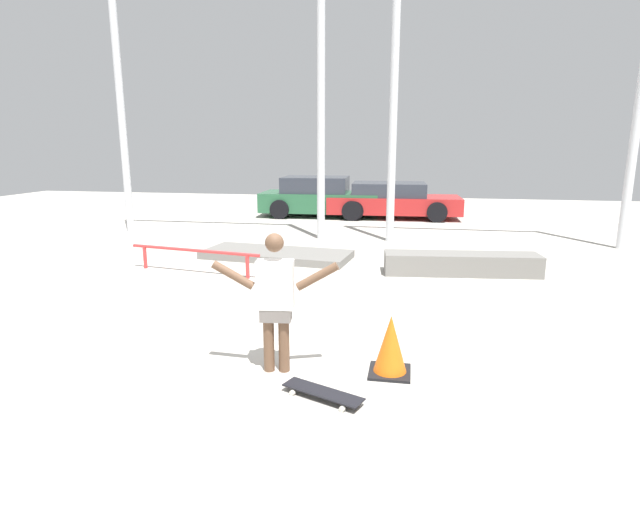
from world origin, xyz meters
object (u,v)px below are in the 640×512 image
(manual_pad, at_px, (277,255))
(parked_car_green, at_px, (319,197))
(grind_box, at_px, (461,264))
(parked_car_red, at_px, (392,200))
(traffic_cone, at_px, (391,345))
(skateboard, at_px, (323,392))
(grind_rail, at_px, (194,254))
(skateboarder, at_px, (275,297))

(manual_pad, height_order, parked_car_green, parked_car_green)
(grind_box, xyz_separation_m, parked_car_red, (-1.60, 7.44, 0.38))
(parked_car_red, xyz_separation_m, traffic_cone, (0.46, -11.96, -0.26))
(skateboard, relative_size, grind_rail, 0.31)
(parked_car_green, height_order, traffic_cone, parked_car_green)
(parked_car_green, bearing_deg, parked_car_red, -0.67)
(grind_box, bearing_deg, skateboard, -108.80)
(manual_pad, bearing_deg, parked_car_green, 92.49)
(skateboard, relative_size, parked_car_red, 0.19)
(grind_rail, xyz_separation_m, parked_car_green, (0.92, 8.22, 0.27))
(grind_rail, height_order, parked_car_red, parked_car_red)
(parked_car_red, bearing_deg, grind_box, -80.58)
(skateboarder, height_order, skateboard, skateboarder)
(manual_pad, height_order, traffic_cone, traffic_cone)
(grind_rail, xyz_separation_m, parked_car_red, (3.43, 8.28, 0.21))
(skateboarder, bearing_deg, grind_box, 56.22)
(grind_box, bearing_deg, skateboarder, -116.88)
(grind_box, bearing_deg, manual_pad, 169.45)
(grind_rail, bearing_deg, skateboard, -53.08)
(parked_car_green, relative_size, parked_car_red, 0.91)
(manual_pad, xyz_separation_m, parked_car_green, (-0.29, 6.68, 0.57))
(grind_rail, relative_size, parked_car_red, 0.62)
(skateboarder, height_order, grind_rail, skateboarder)
(grind_box, bearing_deg, parked_car_green, 119.12)
(skateboarder, relative_size, grind_rail, 0.55)
(skateboarder, bearing_deg, parked_car_green, 91.37)
(manual_pad, relative_size, traffic_cone, 4.87)
(skateboard, relative_size, manual_pad, 0.27)
(grind_box, bearing_deg, parked_car_red, 102.16)
(skateboard, bearing_deg, skateboarder, 161.74)
(skateboard, height_order, parked_car_green, parked_car_green)
(parked_car_red, distance_m, traffic_cone, 11.97)
(parked_car_green, bearing_deg, traffic_cone, -77.90)
(skateboarder, height_order, manual_pad, skateboarder)
(grind_box, relative_size, manual_pad, 0.91)
(manual_pad, bearing_deg, parked_car_red, 71.74)
(grind_rail, bearing_deg, parked_car_green, 83.61)
(skateboarder, distance_m, parked_car_green, 12.18)
(grind_rail, height_order, parked_car_green, parked_car_green)
(parked_car_green, bearing_deg, skateboard, -81.31)
(grind_rail, bearing_deg, parked_car_red, 67.47)
(skateboard, distance_m, manual_pad, 6.25)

